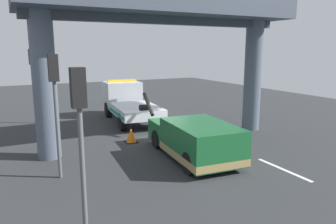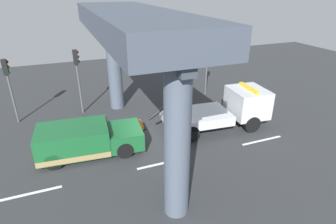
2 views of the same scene
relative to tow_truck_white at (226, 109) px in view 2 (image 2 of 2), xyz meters
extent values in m
cube|color=#2D3033|center=(-4.96, 0.06, -1.25)|extent=(60.00, 40.00, 0.10)
cube|color=silver|center=(-10.96, -2.24, -1.20)|extent=(2.60, 0.16, 0.01)
cube|color=silver|center=(-4.96, -2.24, -1.20)|extent=(2.60, 0.16, 0.01)
cube|color=silver|center=(1.04, -2.24, -1.20)|extent=(2.60, 0.16, 0.01)
cube|color=silver|center=(-1.92, 0.16, -0.28)|extent=(4.02, 2.70, 0.55)
cube|color=silver|center=(1.39, -0.11, 0.27)|extent=(2.23, 2.46, 1.65)
cube|color=black|center=(2.01, -0.16, 0.64)|extent=(0.24, 2.21, 0.66)
cube|color=teal|center=(-1.83, 1.36, -0.36)|extent=(3.64, 0.32, 0.20)
cylinder|color=black|center=(-4.11, 0.33, 0.46)|extent=(1.42, 0.29, 1.07)
cylinder|color=black|center=(-3.30, 0.27, 0.12)|extent=(0.40, 0.48, 0.36)
cube|color=yellow|center=(1.39, -0.11, 1.18)|extent=(0.39, 1.93, 0.16)
cylinder|color=black|center=(1.28, 0.94, -0.70)|extent=(1.02, 0.40, 1.00)
cylinder|color=black|center=(1.11, -1.13, -0.70)|extent=(1.02, 0.40, 1.00)
cylinder|color=black|center=(-2.60, 1.25, -0.70)|extent=(1.02, 0.40, 1.00)
cylinder|color=black|center=(-2.77, -0.82, -0.70)|extent=(1.02, 0.40, 1.00)
cube|color=#195B2D|center=(-8.88, 0.11, -0.30)|extent=(3.62, 2.47, 1.35)
cube|color=#195B2D|center=(-6.30, -0.10, -0.50)|extent=(1.89, 2.25, 0.95)
cube|color=black|center=(-7.14, -0.03, 0.00)|extent=(0.22, 1.93, 0.59)
cube|color=#9E8451|center=(-8.88, 0.11, -0.79)|extent=(3.64, 2.49, 0.28)
cylinder|color=black|center=(-6.37, 0.87, -0.78)|extent=(0.86, 0.35, 0.84)
cylinder|color=black|center=(-6.52, -1.04, -0.78)|extent=(0.86, 0.35, 0.84)
cylinder|color=black|center=(-9.75, 1.15, -0.78)|extent=(0.86, 0.35, 0.84)
cylinder|color=black|center=(-9.91, -0.77, -0.78)|extent=(0.86, 0.35, 0.84)
cylinder|color=#4C5666|center=(-5.54, 5.45, 1.77)|extent=(0.94, 0.94, 5.94)
cylinder|color=#4C5666|center=(-5.54, -5.32, 1.77)|extent=(0.94, 0.94, 5.94)
cube|color=#414956|center=(-5.54, 0.06, 5.26)|extent=(3.60, 12.77, 1.05)
cube|color=#353C47|center=(-5.54, 0.06, 4.56)|extent=(0.50, 12.37, 0.36)
cylinder|color=#515456|center=(-11.96, 5.38, 0.38)|extent=(0.12, 0.12, 3.16)
cube|color=black|center=(-11.96, 5.38, 2.41)|extent=(0.28, 0.32, 0.90)
sphere|color=#360605|center=(-11.80, 5.38, 2.71)|extent=(0.18, 0.18, 0.18)
sphere|color=#3A2D06|center=(-11.80, 5.38, 2.41)|extent=(0.18, 0.18, 0.18)
sphere|color=green|center=(-11.80, 5.38, 2.11)|extent=(0.18, 0.18, 0.18)
cylinder|color=#515456|center=(-7.96, 5.38, 0.50)|extent=(0.12, 0.12, 3.40)
cube|color=black|center=(-7.96, 5.38, 2.65)|extent=(0.28, 0.32, 0.90)
sphere|color=red|center=(-7.80, 5.38, 2.95)|extent=(0.18, 0.18, 0.18)
sphere|color=#3A2D06|center=(-7.80, 5.38, 2.65)|extent=(0.18, 0.18, 0.18)
sphere|color=black|center=(-7.80, 5.38, 2.35)|extent=(0.18, 0.18, 0.18)
cylinder|color=#515456|center=(1.54, 5.38, 0.59)|extent=(0.12, 0.12, 3.58)
cube|color=black|center=(1.54, 5.38, 2.82)|extent=(0.28, 0.32, 0.90)
sphere|color=#360605|center=(1.70, 5.38, 3.12)|extent=(0.18, 0.18, 0.18)
sphere|color=gold|center=(1.70, 5.38, 2.82)|extent=(0.18, 0.18, 0.18)
sphere|color=black|center=(1.70, 5.38, 2.52)|extent=(0.18, 0.18, 0.18)
cone|color=orange|center=(-4.97, 1.63, -0.86)|extent=(0.52, 0.52, 0.69)
cube|color=black|center=(-4.97, 1.63, -1.19)|extent=(0.58, 0.58, 0.03)
camera|label=1|loc=(-19.12, 6.76, 3.24)|focal=34.04mm
camera|label=2|loc=(-8.87, -12.92, 6.84)|focal=29.70mm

